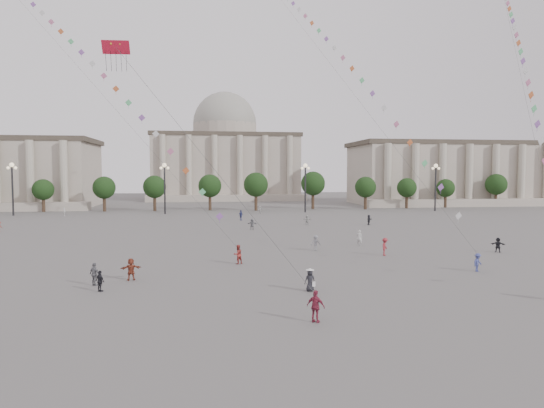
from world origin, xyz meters
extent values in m
plane|color=#54514F|center=(0.00, 0.00, 0.00)|extent=(360.00, 360.00, 0.00)
cube|color=#A89C8D|center=(75.00, 95.00, 8.00)|extent=(80.00, 22.00, 16.00)
cube|color=#443C32|center=(75.00, 95.00, 16.60)|extent=(81.60, 22.44, 1.20)
cube|color=#A89C8D|center=(75.00, 82.00, 1.00)|extent=(84.00, 4.00, 2.00)
cube|color=#A89C8D|center=(0.00, 130.00, 10.00)|extent=(46.00, 30.00, 20.00)
cube|color=#443C32|center=(0.00, 130.00, 20.60)|extent=(46.92, 30.60, 1.20)
cube|color=#A89C8D|center=(0.00, 113.00, 1.00)|extent=(48.30, 4.00, 2.00)
cylinder|color=#A89C8D|center=(0.00, 130.00, 22.50)|extent=(21.00, 21.00, 5.00)
sphere|color=gray|center=(0.00, 130.00, 25.00)|extent=(21.00, 21.00, 21.00)
cylinder|color=#36251B|center=(-42.00, 78.00, 1.76)|extent=(0.70, 0.70, 3.52)
sphere|color=black|center=(-42.00, 78.00, 5.44)|extent=(5.12, 5.12, 5.12)
cylinder|color=#36251B|center=(-30.00, 78.00, 1.76)|extent=(0.70, 0.70, 3.52)
sphere|color=black|center=(-30.00, 78.00, 5.44)|extent=(5.12, 5.12, 5.12)
cylinder|color=#36251B|center=(-18.00, 78.00, 1.76)|extent=(0.70, 0.70, 3.52)
sphere|color=black|center=(-18.00, 78.00, 5.44)|extent=(5.12, 5.12, 5.12)
cylinder|color=#36251B|center=(-6.00, 78.00, 1.76)|extent=(0.70, 0.70, 3.52)
sphere|color=black|center=(-6.00, 78.00, 5.44)|extent=(5.12, 5.12, 5.12)
cylinder|color=#36251B|center=(6.00, 78.00, 1.76)|extent=(0.70, 0.70, 3.52)
sphere|color=black|center=(6.00, 78.00, 5.44)|extent=(5.12, 5.12, 5.12)
cylinder|color=#36251B|center=(18.00, 78.00, 1.76)|extent=(0.70, 0.70, 3.52)
sphere|color=black|center=(18.00, 78.00, 5.44)|extent=(5.12, 5.12, 5.12)
cylinder|color=#36251B|center=(30.00, 78.00, 1.76)|extent=(0.70, 0.70, 3.52)
sphere|color=black|center=(30.00, 78.00, 5.44)|extent=(5.12, 5.12, 5.12)
cylinder|color=#36251B|center=(42.00, 78.00, 1.76)|extent=(0.70, 0.70, 3.52)
sphere|color=black|center=(42.00, 78.00, 5.44)|extent=(5.12, 5.12, 5.12)
cylinder|color=#36251B|center=(54.00, 78.00, 1.76)|extent=(0.70, 0.70, 3.52)
sphere|color=black|center=(54.00, 78.00, 5.44)|extent=(5.12, 5.12, 5.12)
cylinder|color=#36251B|center=(66.00, 78.00, 1.76)|extent=(0.70, 0.70, 3.52)
sphere|color=black|center=(66.00, 78.00, 5.44)|extent=(5.12, 5.12, 5.12)
cylinder|color=#262628|center=(-45.00, 70.00, 5.00)|extent=(0.36, 0.36, 10.00)
sphere|color=#FFE5B2|center=(-45.00, 70.00, 10.20)|extent=(0.90, 0.90, 0.90)
sphere|color=#FFE5B2|center=(-45.70, 70.00, 9.60)|extent=(0.60, 0.60, 0.60)
sphere|color=#FFE5B2|center=(-44.30, 70.00, 9.60)|extent=(0.60, 0.60, 0.60)
cylinder|color=#262628|center=(-15.00, 70.00, 5.00)|extent=(0.36, 0.36, 10.00)
sphere|color=#FFE5B2|center=(-15.00, 70.00, 10.20)|extent=(0.90, 0.90, 0.90)
sphere|color=#FFE5B2|center=(-15.70, 70.00, 9.60)|extent=(0.60, 0.60, 0.60)
sphere|color=#FFE5B2|center=(-14.30, 70.00, 9.60)|extent=(0.60, 0.60, 0.60)
cylinder|color=#262628|center=(15.00, 70.00, 5.00)|extent=(0.36, 0.36, 10.00)
sphere|color=#FFE5B2|center=(15.00, 70.00, 10.20)|extent=(0.90, 0.90, 0.90)
sphere|color=#FFE5B2|center=(14.30, 70.00, 9.60)|extent=(0.60, 0.60, 0.60)
sphere|color=#FFE5B2|center=(15.70, 70.00, 9.60)|extent=(0.60, 0.60, 0.60)
cylinder|color=#262628|center=(45.00, 70.00, 5.00)|extent=(0.36, 0.36, 10.00)
sphere|color=#FFE5B2|center=(45.00, 70.00, 10.20)|extent=(0.90, 0.90, 0.90)
sphere|color=#FFE5B2|center=(44.30, 70.00, 9.60)|extent=(0.60, 0.60, 0.60)
sphere|color=#FFE5B2|center=(45.70, 70.00, 9.60)|extent=(0.60, 0.60, 0.60)
imported|color=navy|center=(-0.20, 53.98, 0.93)|extent=(1.09, 1.10, 1.87)
imported|color=black|center=(24.81, 14.70, 0.80)|extent=(1.51, 1.20, 1.61)
imported|color=beige|center=(4.81, 67.34, 0.85)|extent=(1.13, 1.65, 1.71)
imported|color=slate|center=(5.54, 18.53, 0.86)|extent=(1.13, 0.68, 1.71)
imported|color=#AFB0AC|center=(10.08, 44.71, 0.80)|extent=(1.52, 0.60, 1.61)
imported|color=maroon|center=(11.94, 14.38, 0.92)|extent=(1.21, 1.37, 1.85)
imported|color=#222328|center=(20.19, 43.25, 0.84)|extent=(1.40, 1.49, 1.68)
imported|color=#BBBCB7|center=(-34.55, 67.89, 0.81)|extent=(0.40, 0.60, 1.63)
imported|color=slate|center=(0.46, 39.32, 0.83)|extent=(1.62, 0.94, 1.66)
imported|color=beige|center=(11.46, 21.38, 0.93)|extent=(0.81, 0.75, 1.86)
imported|color=maroon|center=(-0.25, -6.77, 0.94)|extent=(1.15, 1.01, 1.87)
imported|color=black|center=(-14.05, 2.41, 0.77)|extent=(0.91, 0.90, 1.54)
imported|color=brown|center=(-12.41, 5.97, 0.89)|extent=(1.73, 0.92, 1.79)
imported|color=slate|center=(-14.88, 4.44, 0.88)|extent=(1.05, 1.00, 1.75)
imported|color=maroon|center=(-3.50, 11.77, 0.91)|extent=(1.11, 1.04, 1.82)
imported|color=#3A4282|center=(16.91, 5.38, 0.80)|extent=(1.20, 1.03, 1.61)
imported|color=black|center=(0.98, 0.49, 0.79)|extent=(0.82, 0.58, 1.59)
cone|color=white|center=(0.98, 0.49, 1.62)|extent=(0.52, 0.52, 0.14)
cylinder|color=white|center=(0.98, 0.49, 1.56)|extent=(0.60, 0.60, 0.02)
cube|color=white|center=(1.23, 0.34, 0.55)|extent=(0.22, 0.10, 0.35)
cube|color=#B4132A|center=(-13.54, 7.66, 18.68)|extent=(2.23, 0.65, 1.02)
cube|color=green|center=(-13.89, 7.62, 18.93)|extent=(0.36, 0.21, 0.34)
cube|color=#1E3EA2|center=(-13.19, 7.62, 18.93)|extent=(0.36, 0.21, 0.34)
sphere|color=gold|center=(-13.89, 7.58, 18.93)|extent=(0.20, 0.20, 0.20)
sphere|color=gold|center=(-13.19, 7.58, 18.93)|extent=(0.20, 0.20, 0.20)
cylinder|color=#3F3F3F|center=(-6.90, 0.44, 10.14)|extent=(0.02, 0.02, 26.01)
cylinder|color=#3F3F3F|center=(-22.43, 31.14, 22.11)|extent=(0.02, 0.02, 68.07)
cube|color=#8550A1|center=(-5.15, 13.45, 4.37)|extent=(0.76, 0.25, 0.76)
cube|color=#55B875|center=(-6.79, 15.14, 6.67)|extent=(0.76, 0.25, 0.76)
cube|color=#BB582C|center=(-8.44, 16.82, 8.80)|extent=(0.76, 0.25, 0.76)
cube|color=#B96289|center=(-10.08, 18.51, 10.82)|extent=(0.76, 0.25, 0.76)
cube|color=silver|center=(-11.73, 20.19, 12.77)|extent=(0.76, 0.25, 0.76)
cube|color=#8550A1|center=(-13.38, 21.88, 14.65)|extent=(0.76, 0.25, 0.76)
cube|color=#55B875|center=(-15.02, 23.56, 16.50)|extent=(0.76, 0.25, 0.76)
cube|color=#BB582C|center=(-16.67, 25.24, 18.30)|extent=(0.76, 0.25, 0.76)
cube|color=#B96289|center=(-18.31, 26.93, 20.07)|extent=(0.76, 0.25, 0.76)
cube|color=silver|center=(-19.96, 28.61, 21.81)|extent=(0.76, 0.25, 0.76)
cube|color=#8550A1|center=(-21.61, 30.30, 23.52)|extent=(0.76, 0.25, 0.76)
cube|color=#55B875|center=(-23.25, 31.98, 25.21)|extent=(0.76, 0.25, 0.76)
cube|color=#BB582C|center=(-24.90, 33.67, 26.88)|extent=(0.76, 0.25, 0.76)
cube|color=#B96289|center=(-26.54, 35.35, 28.53)|extent=(0.76, 0.25, 0.76)
cube|color=silver|center=(-28.19, 37.04, 30.16)|extent=(0.76, 0.25, 0.76)
cube|color=#8550A1|center=(-29.84, 38.72, 31.78)|extent=(0.76, 0.25, 0.76)
cylinder|color=#3F3F3F|center=(10.46, 36.28, 25.86)|extent=(0.02, 0.02, 79.74)
cube|color=silver|center=(16.39, 7.85, 4.66)|extent=(0.76, 0.25, 0.76)
cube|color=#8550A1|center=(15.88, 10.32, 7.19)|extent=(0.76, 0.25, 0.76)
cube|color=#55B875|center=(15.36, 12.80, 9.54)|extent=(0.76, 0.25, 0.76)
cube|color=#BB582C|center=(14.85, 15.27, 11.76)|extent=(0.76, 0.25, 0.76)
cube|color=#B96289|center=(14.33, 17.74, 13.91)|extent=(0.76, 0.25, 0.76)
cube|color=silver|center=(13.82, 20.21, 15.99)|extent=(0.76, 0.25, 0.76)
cube|color=#8550A1|center=(13.30, 22.68, 18.01)|extent=(0.76, 0.25, 0.76)
cube|color=#55B875|center=(12.78, 25.16, 20.00)|extent=(0.76, 0.25, 0.76)
cube|color=#BB582C|center=(12.27, 27.63, 21.95)|extent=(0.76, 0.25, 0.76)
cube|color=#B96289|center=(11.75, 30.10, 23.86)|extent=(0.76, 0.25, 0.76)
cube|color=silver|center=(11.24, 32.57, 25.75)|extent=(0.76, 0.25, 0.76)
cube|color=#8550A1|center=(10.72, 35.04, 27.61)|extent=(0.76, 0.25, 0.76)
cube|color=#55B875|center=(10.21, 37.52, 29.45)|extent=(0.76, 0.25, 0.76)
cube|color=#BB582C|center=(9.69, 39.99, 31.26)|extent=(0.76, 0.25, 0.76)
cube|color=#B96289|center=(9.17, 42.46, 33.06)|extent=(0.76, 0.25, 0.76)
cube|color=silver|center=(8.66, 44.93, 34.84)|extent=(0.76, 0.25, 0.76)
cube|color=#8550A1|center=(8.14, 47.40, 36.61)|extent=(0.76, 0.25, 0.76)
cylinder|color=#3F3F3F|center=(29.36, 18.94, 21.33)|extent=(0.02, 0.02, 65.99)
cube|color=silver|center=(21.89, 4.53, 11.27)|extent=(0.76, 0.25, 0.76)
cube|color=#8550A1|center=(22.82, 6.33, 12.90)|extent=(0.76, 0.25, 0.76)
cube|color=#55B875|center=(23.75, 8.13, 14.50)|extent=(0.76, 0.25, 0.76)
cube|color=#BB582C|center=(24.69, 9.94, 16.06)|extent=(0.76, 0.25, 0.76)
cube|color=#B96289|center=(25.62, 11.74, 17.60)|extent=(0.76, 0.25, 0.76)
cube|color=silver|center=(26.56, 13.54, 19.10)|extent=(0.76, 0.25, 0.76)
cube|color=#8550A1|center=(27.49, 15.34, 20.59)|extent=(0.76, 0.25, 0.76)
cube|color=#55B875|center=(28.42, 17.14, 22.06)|extent=(0.76, 0.25, 0.76)
cube|color=#BB582C|center=(29.36, 18.94, 23.50)|extent=(0.76, 0.25, 0.76)
cube|color=#B96289|center=(30.29, 20.74, 24.93)|extent=(0.76, 0.25, 0.76)
cube|color=silver|center=(31.22, 22.54, 26.35)|extent=(0.76, 0.25, 0.76)
cube|color=#8550A1|center=(32.16, 24.34, 27.75)|extent=(0.76, 0.25, 0.76)
cube|color=#55B875|center=(33.09, 26.14, 29.14)|extent=(0.76, 0.25, 0.76)
cube|color=#BB582C|center=(34.02, 27.94, 30.51)|extent=(0.76, 0.25, 0.76)
cube|color=#B96289|center=(34.96, 29.75, 31.88)|extent=(0.76, 0.25, 0.76)
camera|label=1|loc=(-6.41, -33.42, 8.55)|focal=32.00mm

